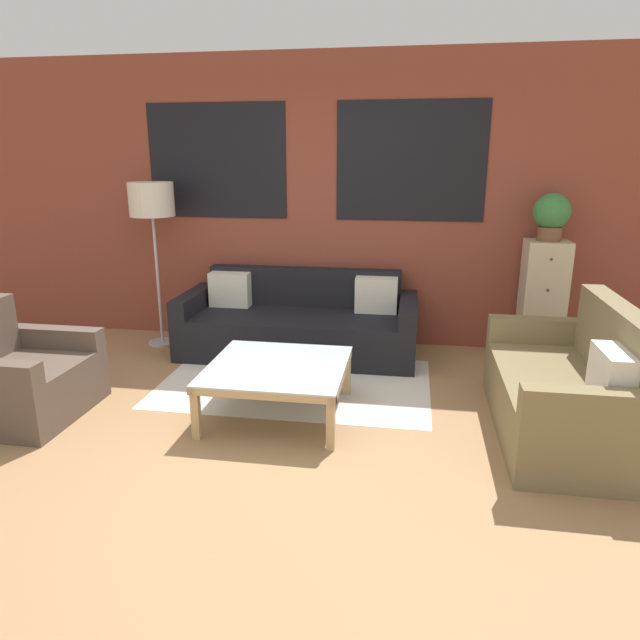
{
  "coord_description": "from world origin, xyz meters",
  "views": [
    {
      "loc": [
        1.0,
        -3.22,
        1.85
      ],
      "look_at": [
        0.28,
        1.23,
        0.55
      ],
      "focal_mm": 32.0,
      "sensor_mm": 36.0,
      "label": 1
    }
  ],
  "objects_px": {
    "settee_vintage": "(568,392)",
    "drawer_cabinet": "(542,301)",
    "armchair_corner": "(21,379)",
    "potted_plant": "(552,215)",
    "floor_lamp": "(152,205)",
    "couch_dark": "(299,325)",
    "coffee_table": "(278,371)"
  },
  "relations": [
    {
      "from": "coffee_table",
      "to": "potted_plant",
      "type": "bearing_deg",
      "value": 37.18
    },
    {
      "from": "settee_vintage",
      "to": "potted_plant",
      "type": "height_order",
      "value": "potted_plant"
    },
    {
      "from": "floor_lamp",
      "to": "drawer_cabinet",
      "type": "distance_m",
      "value": 3.8
    },
    {
      "from": "coffee_table",
      "to": "drawer_cabinet",
      "type": "bearing_deg",
      "value": 37.18
    },
    {
      "from": "floor_lamp",
      "to": "armchair_corner",
      "type": "bearing_deg",
      "value": -99.82
    },
    {
      "from": "drawer_cabinet",
      "to": "coffee_table",
      "type": "bearing_deg",
      "value": -142.82
    },
    {
      "from": "armchair_corner",
      "to": "coffee_table",
      "type": "height_order",
      "value": "armchair_corner"
    },
    {
      "from": "potted_plant",
      "to": "floor_lamp",
      "type": "bearing_deg",
      "value": -177.27
    },
    {
      "from": "couch_dark",
      "to": "potted_plant",
      "type": "relative_size",
      "value": 5.28
    },
    {
      "from": "coffee_table",
      "to": "potted_plant",
      "type": "distance_m",
      "value": 2.87
    },
    {
      "from": "settee_vintage",
      "to": "floor_lamp",
      "type": "height_order",
      "value": "floor_lamp"
    },
    {
      "from": "coffee_table",
      "to": "couch_dark",
      "type": "bearing_deg",
      "value": 94.93
    },
    {
      "from": "armchair_corner",
      "to": "floor_lamp",
      "type": "distance_m",
      "value": 2.1
    },
    {
      "from": "armchair_corner",
      "to": "floor_lamp",
      "type": "bearing_deg",
      "value": 80.18
    },
    {
      "from": "couch_dark",
      "to": "drawer_cabinet",
      "type": "relative_size",
      "value": 2.01
    },
    {
      "from": "couch_dark",
      "to": "floor_lamp",
      "type": "distance_m",
      "value": 1.83
    },
    {
      "from": "armchair_corner",
      "to": "potted_plant",
      "type": "distance_m",
      "value": 4.57
    },
    {
      "from": "armchair_corner",
      "to": "coffee_table",
      "type": "relative_size",
      "value": 0.92
    },
    {
      "from": "floor_lamp",
      "to": "coffee_table",
      "type": "bearing_deg",
      "value": -42.84
    },
    {
      "from": "coffee_table",
      "to": "potted_plant",
      "type": "height_order",
      "value": "potted_plant"
    },
    {
      "from": "coffee_table",
      "to": "potted_plant",
      "type": "xyz_separation_m",
      "value": [
        2.14,
        1.62,
        1.01
      ]
    },
    {
      "from": "armchair_corner",
      "to": "potted_plant",
      "type": "height_order",
      "value": "potted_plant"
    },
    {
      "from": "armchair_corner",
      "to": "settee_vintage",
      "type": "bearing_deg",
      "value": 4.64
    },
    {
      "from": "coffee_table",
      "to": "armchair_corner",
      "type": "bearing_deg",
      "value": -170.98
    },
    {
      "from": "couch_dark",
      "to": "armchair_corner",
      "type": "distance_m",
      "value": 2.43
    },
    {
      "from": "armchair_corner",
      "to": "potted_plant",
      "type": "relative_size",
      "value": 2.15
    },
    {
      "from": "floor_lamp",
      "to": "potted_plant",
      "type": "relative_size",
      "value": 3.81
    },
    {
      "from": "settee_vintage",
      "to": "drawer_cabinet",
      "type": "relative_size",
      "value": 1.44
    },
    {
      "from": "couch_dark",
      "to": "floor_lamp",
      "type": "height_order",
      "value": "floor_lamp"
    },
    {
      "from": "couch_dark",
      "to": "floor_lamp",
      "type": "relative_size",
      "value": 1.39
    },
    {
      "from": "coffee_table",
      "to": "floor_lamp",
      "type": "xyz_separation_m",
      "value": [
        -1.56,
        1.45,
        1.06
      ]
    },
    {
      "from": "drawer_cabinet",
      "to": "couch_dark",
      "type": "bearing_deg",
      "value": -174.07
    }
  ]
}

